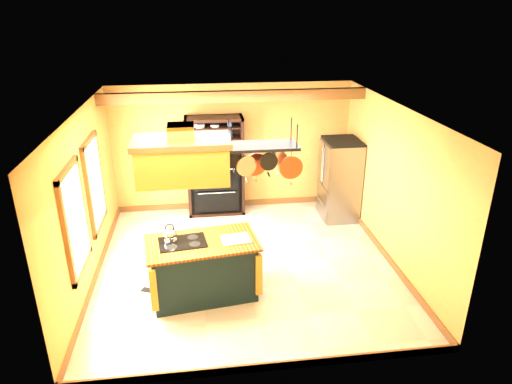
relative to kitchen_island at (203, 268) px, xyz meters
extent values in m
plane|color=beige|center=(0.74, 0.77, -0.47)|extent=(5.00, 5.00, 0.00)
plane|color=white|center=(0.74, 0.77, 2.23)|extent=(5.00, 5.00, 0.00)
cube|color=tan|center=(0.74, 3.27, 0.88)|extent=(5.00, 0.02, 2.70)
cube|color=tan|center=(0.74, -1.73, 0.88)|extent=(5.00, 0.02, 2.70)
cube|color=tan|center=(-1.76, 0.77, 0.88)|extent=(0.02, 5.00, 2.70)
cube|color=tan|center=(3.24, 0.77, 0.88)|extent=(0.02, 5.00, 2.70)
cube|color=brown|center=(0.74, 2.47, 2.12)|extent=(5.00, 0.15, 0.20)
cube|color=brown|center=(-1.73, -0.03, 0.93)|extent=(0.06, 1.06, 1.56)
cube|color=white|center=(-1.70, -0.03, 0.93)|extent=(0.02, 0.85, 1.34)
cube|color=brown|center=(-1.73, 1.37, 0.93)|extent=(0.06, 1.06, 1.56)
cube|color=white|center=(-1.70, 1.37, 0.93)|extent=(0.02, 0.85, 1.34)
cube|color=black|center=(0.00, 0.00, -0.03)|extent=(1.62, 1.02, 0.88)
cube|color=brown|center=(0.00, 0.00, 0.43)|extent=(1.76, 1.13, 0.04)
cube|color=black|center=(-0.28, 0.01, 0.46)|extent=(0.75, 0.57, 0.01)
ellipsoid|color=silver|center=(-0.46, 0.10, 0.56)|extent=(0.20, 0.20, 0.16)
cube|color=white|center=(0.51, -0.01, 0.46)|extent=(0.45, 0.37, 0.02)
cube|color=gold|center=(-0.20, 0.00, 1.69)|extent=(1.24, 0.67, 0.53)
cube|color=brown|center=(-0.20, 0.00, 2.00)|extent=(1.32, 0.75, 0.08)
cube|color=gold|center=(-0.20, 0.00, 2.09)|extent=(0.35, 0.35, 0.27)
cube|color=black|center=(0.90, 0.00, 1.89)|extent=(0.99, 0.49, 0.04)
cylinder|color=black|center=(0.46, -0.20, 2.06)|extent=(0.02, 0.02, 0.34)
cylinder|color=black|center=(1.35, 0.20, 2.06)|extent=(0.02, 0.02, 0.34)
cylinder|color=black|center=(0.51, 0.10, 1.69)|extent=(0.26, 0.03, 0.26)
cylinder|color=silver|center=(0.67, -0.10, 1.64)|extent=(0.30, 0.03, 0.30)
cylinder|color=#BE502F|center=(0.82, 0.10, 1.59)|extent=(0.34, 0.03, 0.34)
cylinder|color=black|center=(0.98, -0.10, 1.69)|extent=(0.26, 0.03, 0.26)
cylinder|color=silver|center=(1.14, 0.10, 1.64)|extent=(0.30, 0.03, 0.30)
cylinder|color=#BE502F|center=(1.30, -0.10, 1.59)|extent=(0.34, 0.03, 0.34)
cube|color=gray|center=(2.88, 2.45, 0.35)|extent=(0.68, 0.84, 1.63)
cube|color=gray|center=(2.53, 2.24, 0.71)|extent=(0.03, 0.40, 0.88)
cube|color=gray|center=(2.53, 2.65, 0.71)|extent=(0.03, 0.40, 0.88)
cube|color=gray|center=(2.53, 2.45, -0.09)|extent=(0.03, 0.80, 0.69)
cube|color=black|center=(2.88, 2.45, -0.44)|extent=(0.65, 0.79, 0.06)
cube|color=black|center=(0.35, 3.22, 0.57)|extent=(1.18, 0.06, 2.09)
cube|color=black|center=(-0.21, 3.00, 0.57)|extent=(0.06, 0.50, 2.09)
cube|color=black|center=(0.91, 3.00, 0.57)|extent=(0.06, 0.50, 2.09)
cube|color=black|center=(0.35, 3.00, 0.71)|extent=(1.18, 0.50, 0.05)
cube|color=black|center=(0.35, 3.03, 0.15)|extent=(1.06, 0.40, 1.12)
cube|color=black|center=(0.35, 2.73, 0.39)|extent=(0.92, 0.04, 0.50)
cube|color=black|center=(0.35, 2.73, -0.11)|extent=(0.92, 0.04, 0.45)
cube|color=black|center=(0.35, 3.00, 0.94)|extent=(1.06, 0.44, 0.02)
cube|color=black|center=(0.35, 3.00, 1.18)|extent=(1.06, 0.44, 0.02)
cube|color=black|center=(0.35, 3.00, 1.42)|extent=(1.06, 0.44, 0.02)
cylinder|color=white|center=(0.06, 2.95, 0.99)|extent=(0.22, 0.22, 0.07)
cylinder|color=#4366BD|center=(0.67, 2.95, 1.28)|extent=(0.10, 0.10, 0.17)
cube|color=black|center=(-0.84, 0.19, -0.46)|extent=(0.30, 0.22, 0.01)
camera|label=1|loc=(0.03, -6.00, 3.72)|focal=32.00mm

